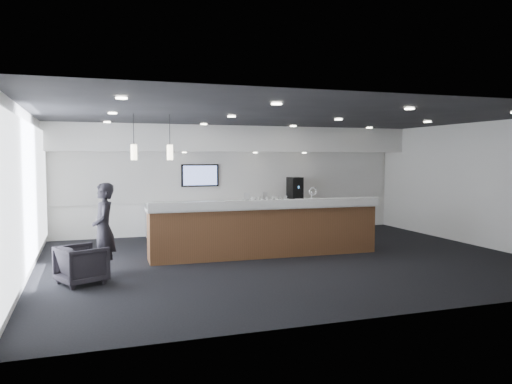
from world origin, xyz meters
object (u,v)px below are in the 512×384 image
object	(u,v)px
coffee_machine	(295,188)
lounge_guest	(104,229)
armchair	(82,265)
service_counter	(265,230)

from	to	relation	value
coffee_machine	lounge_guest	bearing A→B (deg)	-150.65
coffee_machine	lounge_guest	world-z (taller)	lounge_guest
coffee_machine	armchair	distance (m)	7.42
lounge_guest	service_counter	bearing A→B (deg)	101.68
coffee_machine	lounge_guest	size ratio (longest dim) A/B	0.37
service_counter	armchair	world-z (taller)	service_counter
coffee_machine	lounge_guest	xyz separation A→B (m)	(-5.46, -3.96, -0.41)
coffee_machine	service_counter	bearing A→B (deg)	-129.57
service_counter	lounge_guest	size ratio (longest dim) A/B	3.02
armchair	lounge_guest	distance (m)	0.82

